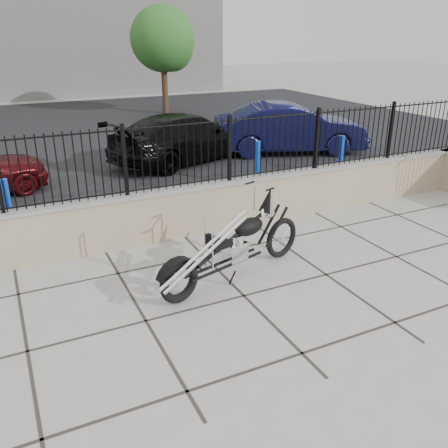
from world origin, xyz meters
TOP-DOWN VIEW (x-y plane):
  - ground_plane at (0.00, 0.00)m, footprint 90.00×90.00m
  - parking_lot at (0.00, 12.50)m, footprint 30.00×30.00m
  - retaining_wall at (0.00, 2.50)m, footprint 14.00×0.36m
  - iron_fence at (0.00, 2.50)m, footprint 14.00×0.08m
  - background_building at (0.00, 26.50)m, footprint 22.00×6.00m
  - chopper_motorcycle at (0.09, 0.55)m, footprint 2.75×1.23m
  - car_black at (2.15, 7.68)m, footprint 5.24×3.49m
  - car_blue at (5.48, 7.22)m, footprint 4.97×3.09m
  - bollard_a at (-2.92, 4.15)m, footprint 0.16×0.16m
  - bollard_b at (2.84, 4.61)m, footprint 0.18×0.18m
  - bollard_c at (5.49, 4.66)m, footprint 0.14×0.14m
  - tree_right at (4.52, 16.29)m, footprint 2.88×2.88m

SIDE VIEW (x-z plane):
  - ground_plane at x=0.00m, z-range 0.00..0.00m
  - parking_lot at x=0.00m, z-range 0.00..0.00m
  - retaining_wall at x=0.00m, z-range 0.00..0.96m
  - bollard_c at x=5.49m, z-range 0.00..1.01m
  - bollard_a at x=-2.92m, z-range 0.00..1.05m
  - bollard_b at x=2.84m, z-range 0.00..1.13m
  - car_black at x=2.15m, z-range 0.00..1.41m
  - car_blue at x=5.48m, z-range 0.00..1.55m
  - chopper_motorcycle at x=0.09m, z-range 0.00..1.64m
  - iron_fence at x=0.00m, z-range 0.96..2.16m
  - tree_right at x=4.52m, z-range 0.97..5.84m
  - background_building at x=0.00m, z-range 0.00..8.00m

